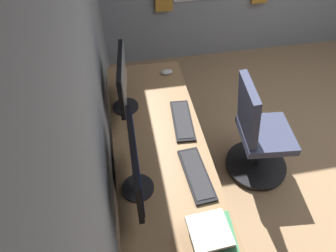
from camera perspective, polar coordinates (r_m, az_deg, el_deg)
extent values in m
cube|color=#8C939E|center=(1.75, -14.96, 7.50)|extent=(4.75, 0.10, 2.60)
cube|color=#936D47|center=(2.11, -1.34, -4.57)|extent=(2.03, 0.65, 0.03)
cylinder|color=silver|center=(3.06, 0.67, 5.56)|extent=(0.05, 0.05, 0.70)
cylinder|color=silver|center=(3.03, -9.17, 4.30)|extent=(0.05, 0.05, 0.70)
cube|color=#936D47|center=(2.39, -1.80, -10.70)|extent=(0.40, 0.50, 0.69)
cube|color=silver|center=(2.42, 4.22, -9.75)|extent=(0.37, 0.01, 0.61)
cylinder|color=black|center=(1.92, -5.66, -11.48)|extent=(0.20, 0.20, 0.01)
cylinder|color=black|center=(1.87, -5.79, -10.57)|extent=(0.04, 0.04, 0.10)
cube|color=black|center=(1.70, -6.32, -6.66)|extent=(0.58, 0.04, 0.33)
cube|color=#19234C|center=(1.70, -5.75, -6.57)|extent=(0.53, 0.01, 0.29)
cylinder|color=black|center=(2.41, -7.92, 3.63)|extent=(0.20, 0.20, 0.01)
cylinder|color=black|center=(2.37, -8.05, 4.62)|extent=(0.04, 0.04, 0.10)
cube|color=black|center=(2.23, -8.63, 8.76)|extent=(0.51, 0.08, 0.33)
cube|color=#B2BCCC|center=(2.23, -8.19, 8.85)|extent=(0.47, 0.05, 0.29)
cube|color=black|center=(2.27, 2.72, 1.07)|extent=(0.43, 0.17, 0.02)
cube|color=#2D2D30|center=(2.27, 2.73, 1.26)|extent=(0.39, 0.14, 0.00)
cube|color=black|center=(1.97, 5.35, -9.03)|extent=(0.43, 0.17, 0.02)
cube|color=#2D2D30|center=(1.96, 5.38, -8.85)|extent=(0.38, 0.14, 0.00)
ellipsoid|color=silver|center=(2.71, -0.25, 10.10)|extent=(0.06, 0.10, 0.03)
cube|color=#3D8456|center=(1.77, 8.57, -20.05)|extent=(0.21, 0.25, 0.03)
cube|color=#3D8456|center=(1.75, 8.47, -19.45)|extent=(0.25, 0.24, 0.02)
cube|color=#B2383D|center=(1.72, 8.07, -19.65)|extent=(0.18, 0.22, 0.02)
cube|color=beige|center=(1.70, 7.78, -18.92)|extent=(0.22, 0.22, 0.02)
cube|color=#383D56|center=(2.68, 17.94, -1.49)|extent=(0.48, 0.46, 0.07)
cube|color=#383D56|center=(2.41, 14.81, 2.70)|extent=(0.41, 0.17, 0.50)
cylinder|color=black|center=(2.84, 16.96, -4.43)|extent=(0.05, 0.05, 0.37)
cylinder|color=black|center=(2.99, 16.13, -6.88)|extent=(0.56, 0.56, 0.03)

